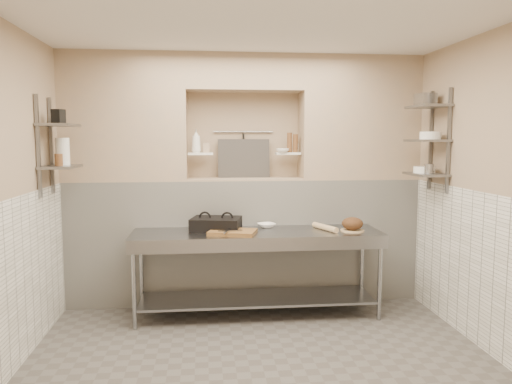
{
  "coord_description": "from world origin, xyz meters",
  "views": [
    {
      "loc": [
        -0.47,
        -3.93,
        1.87
      ],
      "look_at": [
        0.04,
        0.9,
        1.35
      ],
      "focal_mm": 35.0,
      "sensor_mm": 36.0,
      "label": 1
    }
  ],
  "objects": [
    {
      "name": "knife_blade",
      "position": [
        -0.21,
        1.03,
        0.95
      ],
      "size": [
        0.25,
        0.05,
        0.01
      ],
      "primitive_type": "cube",
      "rotation": [
        0.0,
        0.0,
        0.09
      ],
      "color": "gray",
      "rests_on": "cutting_board"
    },
    {
      "name": "bread_board",
      "position": [
        1.09,
        1.12,
        0.91
      ],
      "size": [
        0.25,
        0.25,
        0.01
      ],
      "primitive_type": "cylinder",
      "color": "tan",
      "rests_on": "prep_table"
    },
    {
      "name": "ceiling",
      "position": [
        0.0,
        0.0,
        2.85
      ],
      "size": [
        4.0,
        3.9,
        0.1
      ],
      "primitive_type": "cube",
      "color": "silver",
      "rests_on": "ground"
    },
    {
      "name": "bowl_alcove",
      "position": [
        0.43,
        1.69,
        1.74
      ],
      "size": [
        0.19,
        0.19,
        0.05
      ],
      "primitive_type": "imported",
      "rotation": [
        0.0,
        0.0,
        -0.39
      ],
      "color": "white",
      "rests_on": "alcove_shelf_right"
    },
    {
      "name": "shelf_rail_right_a",
      "position": [
        1.98,
        1.25,
        1.85
      ],
      "size": [
        0.03,
        0.03,
        1.05
      ],
      "primitive_type": "cube",
      "color": "slate",
      "rests_on": "wall_right"
    },
    {
      "name": "backwall_lower",
      "position": [
        0.0,
        1.75,
        0.7
      ],
      "size": [
        4.0,
        0.4,
        1.4
      ],
      "primitive_type": "cube",
      "color": "white",
      "rests_on": "floor"
    },
    {
      "name": "jar_left",
      "position": [
        -1.84,
        1.0,
        1.67
      ],
      "size": [
        0.08,
        0.08,
        0.11
      ],
      "primitive_type": "cylinder",
      "color": "brown",
      "rests_on": "wall_shelf_left_lower"
    },
    {
      "name": "shelf_rail_left_a",
      "position": [
        -1.98,
        1.25,
        1.8
      ],
      "size": [
        0.03,
        0.03,
        0.95
      ],
      "primitive_type": "cube",
      "color": "slate",
      "rests_on": "wall_left"
    },
    {
      "name": "wall_shelf_right_mid",
      "position": [
        1.84,
        1.05,
        1.85
      ],
      "size": [
        0.3,
        0.5,
        0.02
      ],
      "primitive_type": "cube",
      "color": "slate",
      "rests_on": "wall_right"
    },
    {
      "name": "panini_press",
      "position": [
        -0.34,
        1.3,
        0.97
      ],
      "size": [
        0.58,
        0.47,
        0.14
      ],
      "rotation": [
        0.0,
        0.0,
        -0.22
      ],
      "color": "black",
      "rests_on": "prep_table"
    },
    {
      "name": "wall_shelf_left_lower",
      "position": [
        -1.84,
        1.05,
        1.6
      ],
      "size": [
        0.3,
        0.5,
        0.02
      ],
      "primitive_type": "cube",
      "color": "slate",
      "rests_on": "wall_left"
    },
    {
      "name": "hanging_steel",
      "position": [
        0.0,
        1.9,
        1.78
      ],
      "size": [
        0.02,
        0.02,
        0.3
      ],
      "primitive_type": "cylinder",
      "color": "black",
      "rests_on": "utensil_rail"
    },
    {
      "name": "alcove_sill",
      "position": [
        0.0,
        1.75,
        1.41
      ],
      "size": [
        1.3,
        0.4,
        0.02
      ],
      "primitive_type": "cube",
      "color": "tan",
      "rests_on": "backwall_lower"
    },
    {
      "name": "condiment_c",
      "position": [
        0.6,
        1.78,
        1.77
      ],
      "size": [
        0.06,
        0.06,
        0.11
      ],
      "primitive_type": "cylinder",
      "color": "white",
      "rests_on": "alcove_shelf_right"
    },
    {
      "name": "shelf_rail_left_b",
      "position": [
        -1.98,
        0.85,
        1.8
      ],
      "size": [
        0.03,
        0.03,
        0.95
      ],
      "primitive_type": "cube",
      "color": "slate",
      "rests_on": "wall_left"
    },
    {
      "name": "bowl_right_mid",
      "position": [
        1.84,
        0.98,
        1.9
      ],
      "size": [
        0.21,
        0.21,
        0.08
      ],
      "primitive_type": "cylinder",
      "color": "white",
      "rests_on": "wall_shelf_right_mid"
    },
    {
      "name": "floor",
      "position": [
        0.0,
        0.0,
        -0.05
      ],
      "size": [
        4.0,
        3.9,
        0.1
      ],
      "primitive_type": "cube",
      "color": "#4B4642",
      "rests_on": "ground"
    },
    {
      "name": "cutting_board",
      "position": [
        -0.18,
        1.08,
        0.92
      ],
      "size": [
        0.53,
        0.44,
        0.04
      ],
      "primitive_type": "cube",
      "rotation": [
        0.0,
        0.0,
        -0.29
      ],
      "color": "brown",
      "rests_on": "prep_table"
    },
    {
      "name": "tongs",
      "position": [
        -0.24,
        0.97,
        0.96
      ],
      "size": [
        0.08,
        0.23,
        0.02
      ],
      "primitive_type": "cylinder",
      "rotation": [
        1.57,
        0.0,
        -0.27
      ],
      "color": "gray",
      "rests_on": "cutting_board"
    },
    {
      "name": "condiment_b",
      "position": [
        0.52,
        1.75,
        1.83
      ],
      "size": [
        0.06,
        0.06,
        0.23
      ],
      "primitive_type": "cylinder",
      "color": "brown",
      "rests_on": "alcove_shelf_right"
    },
    {
      "name": "utensil_rail",
      "position": [
        0.0,
        1.92,
        1.95
      ],
      "size": [
        0.7,
        0.02,
        0.02
      ],
      "primitive_type": "cylinder",
      "rotation": [
        0.0,
        1.57,
        0.0
      ],
      "color": "gray",
      "rests_on": "wall_back"
    },
    {
      "name": "alcove_shelf_left",
      "position": [
        -0.5,
        1.75,
        1.7
      ],
      "size": [
        0.28,
        0.16,
        0.02
      ],
      "primitive_type": "cube",
      "color": "white",
      "rests_on": "backwall_lower"
    },
    {
      "name": "splash_panel",
      "position": [
        0.0,
        1.85,
        1.64
      ],
      "size": [
        0.6,
        0.08,
        0.45
      ],
      "primitive_type": "cube",
      "rotation": [
        -0.14,
        0.0,
        0.0
      ],
      "color": "#383330",
      "rests_on": "alcove_sill"
    },
    {
      "name": "wall_front",
      "position": [
        0.0,
        -2.0,
        1.4
      ],
      "size": [
        4.0,
        0.1,
        2.8
      ],
      "primitive_type": "cube",
      "color": "tan",
      "rests_on": "ground"
    },
    {
      "name": "wall_shelf_right_upper",
      "position": [
        1.84,
        1.05,
        2.2
      ],
      "size": [
        0.3,
        0.5,
        0.03
      ],
      "primitive_type": "cube",
      "color": "slate",
      "rests_on": "wall_right"
    },
    {
      "name": "wainscot_left",
      "position": [
        -1.99,
        0.0,
        0.7
      ],
      "size": [
        0.02,
        3.9,
        1.4
      ],
      "primitive_type": "cube",
      "color": "white",
      "rests_on": "floor"
    },
    {
      "name": "box_left_upper",
      "position": [
        -1.84,
        1.05,
        2.08
      ],
      "size": [
        0.13,
        0.13,
        0.14
      ],
      "primitive_type": "cube",
      "rotation": [
        0.0,
        0.0,
        -0.37
      ],
      "color": "black",
      "rests_on": "wall_shelf_left_upper"
    },
    {
      "name": "jar_alcove",
      "position": [
        -0.43,
        1.76,
        1.77
      ],
      "size": [
        0.07,
        0.07,
        0.11
      ],
      "primitive_type": "cube",
      "color": "tan",
      "rests_on": "alcove_shelf_left"
    },
    {
      "name": "basket_right",
      "position": [
        1.84,
        1.12,
        2.28
      ],
      "size": [
        0.18,
        0.21,
        0.13
      ],
      "primitive_type": "cube",
      "rotation": [
        0.0,
        0.0,
        0.09
      ],
      "color": "gray",
      "rests_on": "wall_shelf_right_upper"
    },
    {
      "name": "alcove_shelf_right",
      "position": [
        0.5,
        1.75,
        1.7
      ],
      "size": [
        0.28,
        0.16,
        0.02
      ],
      "primitive_type": "cube",
      "color": "white",
      "rests_on": "backwall_lower"
    },
    {
      "name": "rolling_pin",
      "position": [
        0.81,
        1.2,
        0.93
      ],
      "size": [
        0.21,
        0.39,
        0.06
      ],
      "primitive_type": "cylinder",
      "rotation": [
        1.57,
        0.0,
        0.38
      ],
      "color": "tan",
      "rests_on": "prep_table"
    },
    {
      "name": "backwall_header",
      "position": [
        0.0,
        1.75,
        2.6
      ],
      "size": [
        1.3,
        0.4,
        0.4
      ],
      "primitive_type": "cube",
      "color": "tan",
      "rests_on": "backwall_lower"
    },
    {
      "name": "shelf_rail_right_b",
      "position": [
        1.98,
        0.85,
        1.85
      ],
      "size": [
        0.03,
        0.03,
        1.05
      ],
      "primitive_type": "cube",
      "color": "slate",
      "rests_on": "wall_right"
    },
    {
      "name": "backwall_pillar_left",
      "position": [
        -1.33,
        1.75,
        2.1
      ],
      "size": [
        1.35,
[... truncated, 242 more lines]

